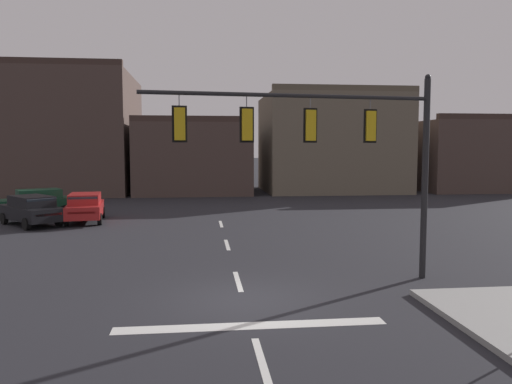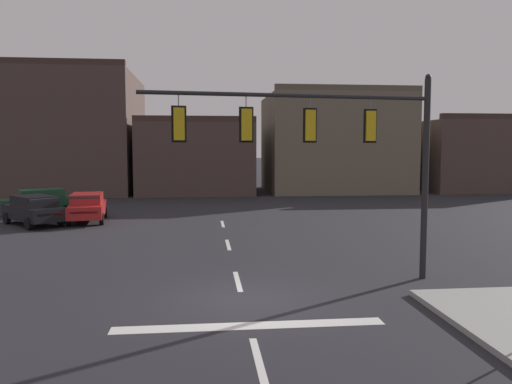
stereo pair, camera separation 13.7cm
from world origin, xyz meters
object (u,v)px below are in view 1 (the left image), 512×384
signal_mast_near_side (331,138)px  car_lot_middle (37,202)px  car_lot_farside (31,210)px  car_lot_nearside (85,207)px

signal_mast_near_side → car_lot_middle: 22.58m
signal_mast_near_side → car_lot_farside: bearing=134.3°
car_lot_middle → car_lot_farside: 4.38m
signal_mast_near_side → car_lot_middle: bearing=128.4°
signal_mast_near_side → car_lot_nearside: (-10.30, 14.28, -3.58)m
signal_mast_near_side → car_lot_middle: signal_mast_near_side is taller
car_lot_middle → car_lot_farside: (0.97, -4.28, 0.00)m
signal_mast_near_side → car_lot_farside: (-12.89, 13.19, -3.58)m
car_lot_farside → signal_mast_near_side: bearing=-45.7°
signal_mast_near_side → car_lot_farside: signal_mast_near_side is taller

